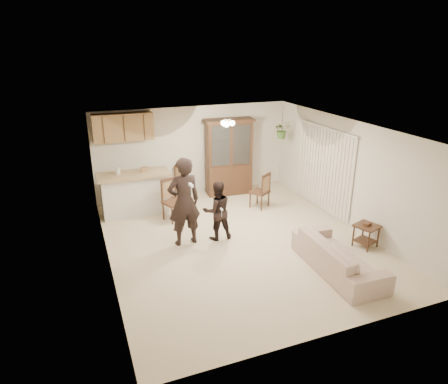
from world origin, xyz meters
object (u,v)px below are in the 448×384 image
object	(u,v)px
adult	(184,205)
chair_hutch_left	(180,190)
sofa	(338,253)
child	(217,210)
side_table	(366,235)
chair_hutch_right	(259,197)
china_hutch	(229,158)
chair_bar	(174,209)

from	to	relation	value
adult	chair_hutch_left	size ratio (longest dim) A/B	1.96
sofa	child	size ratio (longest dim) A/B	1.39
adult	side_table	xyz separation A→B (m)	(3.55, -1.54, -0.64)
child	chair_hutch_right	xyz separation A→B (m)	(1.66, 1.29, -0.40)
china_hutch	chair_bar	distance (m)	2.45
adult	china_hutch	distance (m)	3.26
side_table	sofa	bearing A→B (deg)	-152.72
china_hutch	side_table	size ratio (longest dim) A/B	3.76
china_hutch	chair_hutch_right	xyz separation A→B (m)	(0.36, -1.29, -0.79)
adult	china_hutch	size ratio (longest dim) A/B	0.84
sofa	chair_bar	xyz separation A→B (m)	(-2.32, 3.41, -0.07)
china_hutch	chair_hutch_left	distance (m)	1.67
child	chair_hutch_left	bearing A→B (deg)	-84.01
sofa	chair_hutch_right	xyz separation A→B (m)	(-0.01, 3.38, -0.09)
child	side_table	size ratio (longest dim) A/B	2.36
adult	chair_hutch_right	bearing A→B (deg)	-156.42
sofa	chair_hutch_right	bearing A→B (deg)	2.40
chair_bar	chair_hutch_left	xyz separation A→B (m)	(0.49, 1.30, -0.03)
sofa	chair_hutch_left	distance (m)	5.05
chair_bar	sofa	bearing A→B (deg)	-76.11
chair_hutch_left	side_table	bearing A→B (deg)	-20.64
chair_bar	chair_hutch_right	bearing A→B (deg)	-20.95
sofa	china_hutch	size ratio (longest dim) A/B	0.87
china_hutch	adult	bearing A→B (deg)	-123.51
sofa	chair_hutch_left	world-z (taller)	chair_hutch_left
child	china_hutch	size ratio (longest dim) A/B	0.63
china_hutch	chair_bar	bearing A→B (deg)	-141.90
sofa	adult	bearing A→B (deg)	50.69
child	chair_hutch_left	xyz separation A→B (m)	(-0.16, 2.60, -0.42)
chair_hutch_left	chair_hutch_right	bearing A→B (deg)	-2.45
child	chair_bar	size ratio (longest dim) A/B	1.31
side_table	chair_hutch_left	world-z (taller)	chair_hutch_left
sofa	side_table	world-z (taller)	sofa
chair_hutch_left	chair_hutch_right	world-z (taller)	chair_hutch_right
chair_hutch_right	child	bearing A→B (deg)	5.92
side_table	chair_bar	bearing A→B (deg)	140.87
sofa	child	bearing A→B (deg)	40.79
side_table	chair_hutch_left	bearing A→B (deg)	125.88
side_table	chair_bar	distance (m)	4.46
child	china_hutch	bearing A→B (deg)	-114.31
adult	sofa	bearing A→B (deg)	134.36
chair_bar	chair_hutch_right	size ratio (longest dim) A/B	1.07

